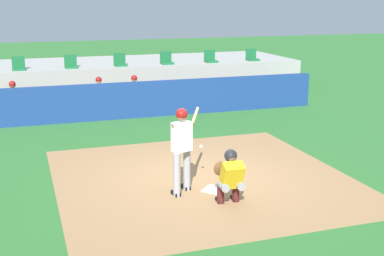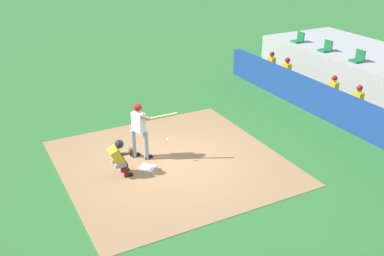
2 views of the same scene
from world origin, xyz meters
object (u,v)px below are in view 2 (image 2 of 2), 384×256
object	(u,v)px
dugout_player_0	(269,65)
dugout_player_2	(330,91)
batter_at_plate	(140,128)
dugout_player_3	(355,102)
catcher_crouched	(120,156)
home_plate	(147,168)
stadium_seat_1	(326,48)
dugout_player_1	(284,72)
stadium_seat_0	(299,39)
stadium_seat_2	(358,58)

from	to	relation	value
dugout_player_0	dugout_player_2	bearing A→B (deg)	0.00
batter_at_plate	dugout_player_2	xyz separation A→B (m)	(-0.45, 8.05, -0.36)
dugout_player_3	catcher_crouched	bearing A→B (deg)	-90.77
home_plate	stadium_seat_1	distance (m)	10.94
dugout_player_3	home_plate	bearing A→B (deg)	-90.85
dugout_player_1	home_plate	bearing A→B (deg)	-64.08
home_plate	stadium_seat_0	size ratio (longest dim) A/B	0.92
home_plate	stadium_seat_2	world-z (taller)	stadium_seat_2
dugout_player_2	home_plate	bearing A→B (deg)	-82.09
dugout_player_1	dugout_player_2	size ratio (longest dim) A/B	1.00
dugout_player_0	home_plate	bearing A→B (deg)	-58.13
home_plate	catcher_crouched	distance (m)	0.98
dugout_player_0	dugout_player_3	xyz separation A→B (m)	(5.19, 0.00, 0.00)
home_plate	stadium_seat_1	xyz separation A→B (m)	(-3.71, 10.18, 1.51)
home_plate	catcher_crouched	size ratio (longest dim) A/B	0.23
home_plate	stadium_seat_2	xyz separation A→B (m)	(-1.86, 10.18, 1.51)
dugout_player_0	dugout_player_1	xyz separation A→B (m)	(1.11, 0.00, 0.00)
home_plate	dugout_player_2	distance (m)	8.25
dugout_player_3	stadium_seat_1	xyz separation A→B (m)	(-3.84, 2.03, 0.86)
dugout_player_0	dugout_player_3	world-z (taller)	same
stadium_seat_2	stadium_seat_0	bearing A→B (deg)	180.00
dugout_player_0	dugout_player_1	world-z (taller)	same
home_plate	batter_at_plate	size ratio (longest dim) A/B	0.24
dugout_player_2	stadium_seat_2	distance (m)	2.33
dugout_player_1	stadium_seat_1	size ratio (longest dim) A/B	2.71
dugout_player_0	dugout_player_3	distance (m)	5.19
dugout_player_0	batter_at_plate	bearing A→B (deg)	-61.44
dugout_player_1	stadium_seat_2	world-z (taller)	stadium_seat_2
dugout_player_0	stadium_seat_1	distance (m)	2.59
batter_at_plate	stadium_seat_0	bearing A→B (deg)	115.86
dugout_player_3	stadium_seat_2	bearing A→B (deg)	134.20
dugout_player_1	stadium_seat_0	xyz separation A→B (m)	(-1.61, 2.03, 0.86)
stadium_seat_0	stadium_seat_1	bearing A→B (deg)	0.00
catcher_crouched	home_plate	bearing A→B (deg)	90.11
home_plate	dugout_player_1	distance (m)	9.08
stadium_seat_0	stadium_seat_1	xyz separation A→B (m)	(1.86, 0.00, 0.00)
home_plate	batter_at_plate	bearing A→B (deg)	172.41
dugout_player_2	catcher_crouched	bearing A→B (deg)	-82.78
dugout_player_0	dugout_player_2	distance (m)	3.93
dugout_player_0	dugout_player_1	distance (m)	1.11
dugout_player_1	stadium_seat_0	distance (m)	2.74
dugout_player_3	stadium_seat_2	world-z (taller)	stadium_seat_2
home_plate	stadium_seat_1	size ratio (longest dim) A/B	0.92
catcher_crouched	dugout_player_2	xyz separation A→B (m)	(-1.13, 8.94, 0.07)
catcher_crouched	stadium_seat_2	distance (m)	11.16
stadium_seat_2	batter_at_plate	bearing A→B (deg)	-83.35
dugout_player_3	stadium_seat_0	xyz separation A→B (m)	(-5.69, 2.03, 0.86)
dugout_player_0	stadium_seat_0	distance (m)	2.27
home_plate	batter_at_plate	xyz separation A→B (m)	(-0.68, 0.09, 1.01)
batter_at_plate	stadium_seat_0	world-z (taller)	stadium_seat_0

